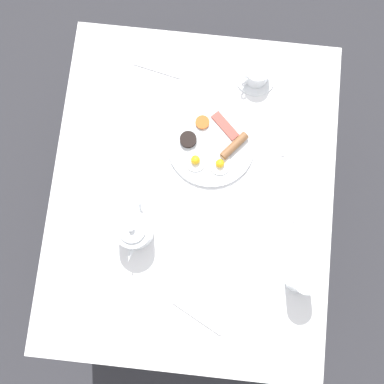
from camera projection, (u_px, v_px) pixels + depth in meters
ground_plane at (192, 218)px, 2.16m from camera, size 8.00×8.00×0.00m
table at (192, 197)px, 1.49m from camera, size 0.89×1.09×0.75m
breakfast_plate at (211, 145)px, 1.44m from camera, size 0.28×0.28×0.04m
teapot_near at (134, 230)px, 1.35m from camera, size 0.11×0.20×0.12m
teacup_with_saucer_left at (256, 74)px, 1.46m from camera, size 0.13×0.13×0.06m
water_glass_tall at (302, 280)px, 1.31m from camera, size 0.08×0.08×0.13m
napkin_folded at (206, 303)px, 1.36m from camera, size 0.20×0.18×0.01m
fork_by_plate at (289, 132)px, 1.45m from camera, size 0.05×0.16×0.00m
knife_by_plate at (282, 194)px, 1.42m from camera, size 0.11×0.17×0.00m
spoon_for_tea at (157, 70)px, 1.49m from camera, size 0.16×0.05×0.00m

